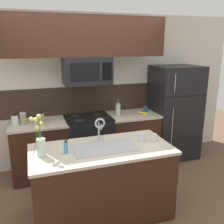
# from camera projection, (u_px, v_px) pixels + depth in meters

# --- Properties ---
(ground_plane) EXTENTS (10.00, 10.00, 0.00)m
(ground_plane) POSITION_uv_depth(u_px,v_px,m) (104.00, 196.00, 3.55)
(ground_plane) COLOR brown
(rear_partition) EXTENTS (5.20, 0.10, 2.60)m
(rear_partition) POSITION_uv_depth(u_px,v_px,m) (99.00, 90.00, 4.47)
(rear_partition) COLOR silver
(rear_partition) RESTS_ON ground
(splash_band) EXTENTS (3.31, 0.01, 0.48)m
(splash_band) POSITION_uv_depth(u_px,v_px,m) (83.00, 100.00, 4.37)
(splash_band) COLOR #332319
(splash_band) RESTS_ON rear_partition
(back_counter_left) EXTENTS (0.88, 0.65, 0.91)m
(back_counter_left) POSITION_uv_depth(u_px,v_px,m) (40.00, 150.00, 4.01)
(back_counter_left) COLOR #381E14
(back_counter_left) RESTS_ON ground
(back_counter_right) EXTENTS (0.88, 0.65, 0.91)m
(back_counter_right) POSITION_uv_depth(u_px,v_px,m) (132.00, 138.00, 4.50)
(back_counter_right) COLOR #381E14
(back_counter_right) RESTS_ON ground
(stove_range) EXTENTS (0.76, 0.64, 0.93)m
(stove_range) POSITION_uv_depth(u_px,v_px,m) (89.00, 143.00, 4.25)
(stove_range) COLOR black
(stove_range) RESTS_ON ground
(microwave) EXTENTS (0.74, 0.40, 0.43)m
(microwave) POSITION_uv_depth(u_px,v_px,m) (87.00, 71.00, 3.91)
(microwave) COLOR black
(upper_cabinet_band) EXTENTS (2.46, 0.34, 0.60)m
(upper_cabinet_band) POSITION_uv_depth(u_px,v_px,m) (86.00, 36.00, 3.74)
(upper_cabinet_band) COLOR #381E14
(refrigerator) EXTENTS (0.84, 0.74, 1.72)m
(refrigerator) POSITION_uv_depth(u_px,v_px,m) (174.00, 112.00, 4.67)
(refrigerator) COLOR black
(refrigerator) RESTS_ON ground
(storage_jar_tall) EXTENTS (0.10, 0.10, 0.17)m
(storage_jar_tall) POSITION_uv_depth(u_px,v_px,m) (15.00, 119.00, 3.78)
(storage_jar_tall) COLOR silver
(storage_jar_tall) RESTS_ON back_counter_left
(storage_jar_medium) EXTENTS (0.10, 0.10, 0.18)m
(storage_jar_medium) POSITION_uv_depth(u_px,v_px,m) (23.00, 118.00, 3.81)
(storage_jar_medium) COLOR #997F5B
(storage_jar_medium) RESTS_ON back_counter_left
(storage_jar_short) EXTENTS (0.11, 0.11, 0.17)m
(storage_jar_short) POSITION_uv_depth(u_px,v_px,m) (41.00, 117.00, 3.88)
(storage_jar_short) COLOR #997F5B
(storage_jar_short) RESTS_ON back_counter_left
(banana_bunch) EXTENTS (0.19, 0.15, 0.08)m
(banana_bunch) POSITION_uv_depth(u_px,v_px,m) (143.00, 113.00, 4.37)
(banana_bunch) COLOR yellow
(banana_bunch) RESTS_ON back_counter_right
(french_press) EXTENTS (0.09, 0.09, 0.27)m
(french_press) POSITION_uv_depth(u_px,v_px,m) (118.00, 109.00, 4.33)
(french_press) COLOR silver
(french_press) RESTS_ON back_counter_right
(coffee_tin) EXTENTS (0.08, 0.08, 0.11)m
(coffee_tin) POSITION_uv_depth(u_px,v_px,m) (145.00, 109.00, 4.49)
(coffee_tin) COLOR #1E5184
(coffee_tin) RESTS_ON back_counter_right
(island_counter) EXTENTS (1.67, 0.81, 0.91)m
(island_counter) POSITION_uv_depth(u_px,v_px,m) (102.00, 182.00, 3.07)
(island_counter) COLOR #381E14
(island_counter) RESTS_ON ground
(kitchen_sink) EXTENTS (0.76, 0.43, 0.16)m
(kitchen_sink) POSITION_uv_depth(u_px,v_px,m) (105.00, 153.00, 2.98)
(kitchen_sink) COLOR #ADAFB5
(kitchen_sink) RESTS_ON island_counter
(sink_faucet) EXTENTS (0.14, 0.14, 0.31)m
(sink_faucet) POSITION_uv_depth(u_px,v_px,m) (100.00, 126.00, 3.11)
(sink_faucet) COLOR #B7BABF
(sink_faucet) RESTS_ON island_counter
(dish_soap_bottle) EXTENTS (0.06, 0.05, 0.16)m
(dish_soap_bottle) POSITION_uv_depth(u_px,v_px,m) (66.00, 147.00, 2.79)
(dish_soap_bottle) COLOR #4C93C6
(dish_soap_bottle) RESTS_ON island_counter
(drinking_glass) EXTENTS (0.08, 0.08, 0.11)m
(drinking_glass) POSITION_uv_depth(u_px,v_px,m) (142.00, 137.00, 3.14)
(drinking_glass) COLOR silver
(drinking_glass) RESTS_ON island_counter
(spare_glass) EXTENTS (0.07, 0.07, 0.10)m
(spare_glass) POSITION_uv_depth(u_px,v_px,m) (154.00, 138.00, 3.14)
(spare_glass) COLOR silver
(spare_glass) RESTS_ON island_counter
(flower_vase) EXTENTS (0.15, 0.18, 0.47)m
(flower_vase) POSITION_uv_depth(u_px,v_px,m) (40.00, 143.00, 2.71)
(flower_vase) COLOR silver
(flower_vase) RESTS_ON island_counter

